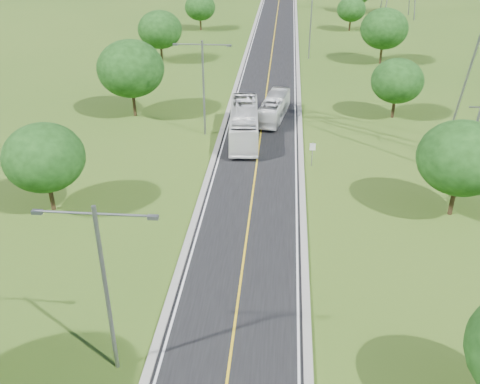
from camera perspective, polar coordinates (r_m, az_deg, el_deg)
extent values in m
plane|color=#335618|center=(71.70, 2.84, 10.56)|extent=(260.00, 260.00, 0.00)
cube|color=black|center=(77.42, 3.03, 11.94)|extent=(8.00, 150.00, 0.06)
cube|color=gray|center=(77.64, -0.17, 12.09)|extent=(0.50, 150.00, 0.22)
cube|color=gray|center=(77.38, 6.25, 11.87)|extent=(0.50, 150.00, 0.22)
cylinder|color=slate|center=(50.74, 7.70, 3.98)|extent=(0.08, 0.08, 2.40)
cube|color=white|center=(50.39, 7.76, 4.80)|extent=(0.55, 0.04, 0.70)
cylinder|color=slate|center=(27.71, -14.04, -10.46)|extent=(0.22, 0.22, 10.00)
cylinder|color=slate|center=(25.64, -18.21, -2.07)|extent=(2.80, 0.12, 0.12)
cylinder|color=slate|center=(24.71, -12.20, -2.42)|extent=(2.80, 0.12, 0.12)
cube|color=slate|center=(26.19, -20.82, -2.01)|extent=(0.50, 0.25, 0.18)
cube|color=slate|center=(24.40, -9.26, -2.68)|extent=(0.50, 0.25, 0.18)
cylinder|color=slate|center=(56.47, -3.91, 10.87)|extent=(0.22, 0.22, 10.00)
cylinder|color=slate|center=(55.49, -5.55, 15.42)|extent=(2.80, 0.12, 0.12)
cylinder|color=slate|center=(55.06, -2.57, 15.42)|extent=(2.80, 0.12, 0.12)
cube|color=slate|center=(55.74, -6.91, 15.36)|extent=(0.50, 0.25, 0.18)
cube|color=slate|center=(54.93, -1.18, 15.35)|extent=(0.50, 0.25, 0.18)
cylinder|color=slate|center=(87.93, 7.53, 17.09)|extent=(0.22, 0.22, 10.00)
cylinder|color=black|center=(45.55, -19.49, -0.28)|extent=(0.36, 0.36, 2.70)
ellipsoid|color=#14360E|center=(44.15, -20.18, 3.47)|extent=(6.30, 6.30, 5.36)
cylinder|color=black|center=(64.06, -11.23, 9.36)|extent=(0.36, 0.36, 3.24)
ellipsoid|color=#14360E|center=(62.91, -11.58, 12.77)|extent=(7.56, 7.56, 6.43)
cylinder|color=black|center=(86.91, -8.37, 14.49)|extent=(0.36, 0.36, 2.88)
ellipsoid|color=#14360E|center=(86.15, -8.54, 16.76)|extent=(6.72, 6.72, 5.71)
cylinder|color=black|center=(109.51, -4.23, 17.48)|extent=(0.36, 0.36, 2.52)
ellipsoid|color=#14360E|center=(108.97, -4.29, 19.07)|extent=(5.88, 5.88, 5.00)
cylinder|color=black|center=(45.47, 21.76, -0.64)|extent=(0.36, 0.36, 2.88)
ellipsoid|color=#14360E|center=(43.99, 22.57, 3.37)|extent=(6.72, 6.72, 5.71)
cylinder|color=black|center=(64.91, 16.06, 8.71)|extent=(0.36, 0.36, 2.52)
ellipsoid|color=#14360E|center=(63.99, 16.43, 11.30)|extent=(5.88, 5.88, 5.00)
cylinder|color=black|center=(87.87, 14.82, 14.09)|extent=(0.36, 0.36, 3.06)
ellipsoid|color=#14360E|center=(87.08, 15.13, 16.46)|extent=(7.14, 7.14, 6.07)
cylinder|color=black|center=(110.85, 11.64, 17.09)|extent=(0.36, 0.36, 2.34)
ellipsoid|color=#14360E|center=(110.34, 11.79, 18.54)|extent=(5.46, 5.46, 4.64)
cylinder|color=black|center=(130.78, 12.39, 18.78)|extent=(0.36, 0.36, 2.70)
imported|color=white|center=(62.05, 3.66, 8.98)|extent=(3.62, 9.60, 2.61)
imported|color=white|center=(56.30, 0.43, 7.36)|extent=(3.66, 12.22, 3.36)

